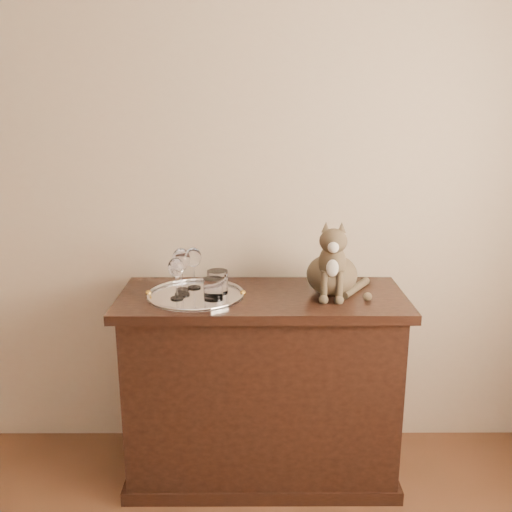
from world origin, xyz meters
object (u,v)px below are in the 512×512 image
at_px(wine_glass_a, 182,270).
at_px(tumbler_a, 213,289).
at_px(tray, 196,296).
at_px(tumbler_c, 218,282).
at_px(cat, 332,255).
at_px(wine_glass_c, 176,278).
at_px(wine_glass_d, 182,272).
at_px(sideboard, 262,387).
at_px(wine_glass_b, 194,268).

distance_m(wine_glass_a, tumbler_a, 0.19).
distance_m(tray, tumbler_a, 0.10).
relative_size(tumbler_c, cat, 0.30).
distance_m(wine_glass_a, cat, 0.64).
height_order(wine_glass_c, cat, cat).
relative_size(wine_glass_d, tumbler_a, 2.24).
bearing_deg(wine_glass_d, tray, -7.36).
distance_m(wine_glass_c, tumbler_a, 0.16).
bearing_deg(wine_glass_a, tumbler_a, -40.43).
height_order(wine_glass_d, tumbler_a, wine_glass_d).
bearing_deg(cat, wine_glass_a, -173.96).
height_order(tray, wine_glass_a, wine_glass_a).
bearing_deg(tray, sideboard, 6.25).
height_order(sideboard, tray, tray).
bearing_deg(cat, tumbler_c, -169.58).
bearing_deg(tray, wine_glass_a, 133.63).
relative_size(tray, wine_glass_a, 2.29).
xyz_separation_m(tumbler_a, tumbler_c, (0.01, 0.08, 0.00)).
height_order(wine_glass_b, wine_glass_c, wine_glass_b).
xyz_separation_m(sideboard, tumbler_c, (-0.19, -0.00, 0.48)).
distance_m(sideboard, wine_glass_a, 0.62).
distance_m(wine_glass_a, wine_glass_d, 0.06).
xyz_separation_m(wine_glass_a, wine_glass_d, (0.01, -0.06, 0.01)).
bearing_deg(wine_glass_b, wine_glass_d, -114.03).
bearing_deg(cat, wine_glass_c, -164.30).
relative_size(wine_glass_d, tumbler_c, 2.04).
relative_size(wine_glass_a, wine_glass_d, 0.88).
xyz_separation_m(wine_glass_b, wine_glass_d, (-0.04, -0.09, 0.01)).
bearing_deg(tumbler_a, wine_glass_b, 121.70).
xyz_separation_m(wine_glass_a, wine_glass_b, (0.05, 0.03, 0.00)).
distance_m(sideboard, tumbler_c, 0.52).
bearing_deg(wine_glass_c, wine_glass_b, 67.95).
xyz_separation_m(tray, wine_glass_a, (-0.06, 0.07, 0.09)).
bearing_deg(tumbler_c, wine_glass_b, 146.04).
bearing_deg(tumbler_c, wine_glass_c, -157.23).
relative_size(wine_glass_a, tumbler_c, 1.80).
relative_size(wine_glass_a, cat, 0.53).
xyz_separation_m(tray, wine_glass_d, (-0.06, 0.01, 0.10)).
xyz_separation_m(wine_glass_b, tumbler_a, (0.09, -0.15, -0.05)).
bearing_deg(wine_glass_b, tray, -80.55).
bearing_deg(tumbler_a, wine_glass_d, 155.81).
bearing_deg(tumbler_a, wine_glass_a, 139.57).
relative_size(tumbler_a, cat, 0.27).
height_order(wine_glass_c, tumbler_c, wine_glass_c).
distance_m(wine_glass_b, wine_glass_c, 0.15).
height_order(wine_glass_a, wine_glass_c, wine_glass_a).
height_order(wine_glass_d, cat, cat).
distance_m(sideboard, tumbler_a, 0.52).
relative_size(sideboard, tumbler_a, 13.50).
bearing_deg(wine_glass_a, wine_glass_b, 32.18).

